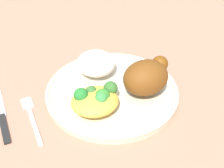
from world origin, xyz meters
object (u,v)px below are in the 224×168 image
(plate, at_px, (112,91))
(rice_pile, at_px, (96,63))
(knife, at_px, (2,116))
(fork, at_px, (32,116))
(mac_cheese_with_broccoli, at_px, (96,99))
(roasted_chicken, at_px, (147,77))

(plate, bearing_deg, rice_pile, 94.62)
(plate, bearing_deg, knife, 171.32)
(fork, xyz_separation_m, knife, (-0.05, 0.03, 0.00))
(rice_pile, distance_m, mac_cheese_with_broccoli, 0.12)
(plate, height_order, mac_cheese_with_broccoli, mac_cheese_with_broccoli)
(roasted_chicken, xyz_separation_m, fork, (-0.23, 0.05, -0.05))
(roasted_chicken, relative_size, fork, 0.73)
(roasted_chicken, distance_m, mac_cheese_with_broccoli, 0.11)
(rice_pile, xyz_separation_m, knife, (-0.22, -0.03, -0.04))
(rice_pile, relative_size, mac_cheese_with_broccoli, 0.91)
(mac_cheese_with_broccoli, bearing_deg, roasted_chicken, -1.12)
(mac_cheese_with_broccoli, height_order, knife, mac_cheese_with_broccoli)
(rice_pile, bearing_deg, knife, -171.17)
(mac_cheese_with_broccoli, bearing_deg, plate, 34.95)
(plate, xyz_separation_m, knife, (-0.22, 0.03, -0.01))
(fork, bearing_deg, roasted_chicken, -11.78)
(roasted_chicken, distance_m, knife, 0.30)
(mac_cheese_with_broccoli, height_order, fork, mac_cheese_with_broccoli)
(plate, xyz_separation_m, roasted_chicken, (0.06, -0.04, 0.05))
(mac_cheese_with_broccoli, bearing_deg, fork, 158.85)
(plate, relative_size, fork, 1.98)
(rice_pile, distance_m, knife, 0.23)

